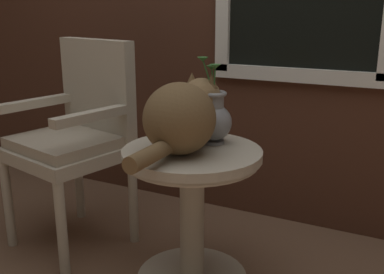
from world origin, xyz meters
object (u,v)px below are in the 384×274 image
cat (182,116)px  wicker_side_table (192,196)px  pewter_vase_with_ivy (213,118)px  wicker_chair (78,131)px

cat → wicker_side_table: bearing=66.8°
wicker_side_table → pewter_vase_with_ivy: bearing=72.6°
cat → pewter_vase_with_ivy: bearing=71.0°
wicker_side_table → cat: bearing=-113.2°
wicker_chair → pewter_vase_with_ivy: 0.70m
wicker_chair → cat: (0.63, -0.14, 0.17)m
cat → pewter_vase_with_ivy: pewter_vase_with_ivy is taller
pewter_vase_with_ivy → wicker_chair: bearing=-178.3°
wicker_chair → cat: wicker_chair is taller
wicker_side_table → pewter_vase_with_ivy: (0.04, 0.12, 0.30)m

